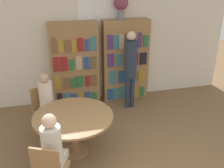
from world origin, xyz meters
name	(u,v)px	position (x,y,z in m)	size (l,w,h in m)	color
wall_back	(98,38)	(0.00, 3.58, 1.51)	(6.40, 0.07, 3.00)	beige
bookshelf_left	(75,65)	(-0.60, 3.38, 0.97)	(1.08, 0.34, 1.95)	olive
bookshelf_right	(125,61)	(0.60, 3.38, 0.97)	(1.08, 0.34, 1.95)	olive
flower_vase	(121,4)	(0.47, 3.39, 2.28)	(0.32, 0.32, 0.52)	slate
reading_table	(73,121)	(-0.85, 1.51, 0.64)	(1.34, 1.34, 0.75)	olive
chair_left_side	(44,107)	(-1.34, 2.39, 0.51)	(0.54, 0.54, 0.91)	olive
seated_reader_left	(48,101)	(-1.25, 2.23, 0.70)	(0.38, 0.41, 1.24)	beige
seated_reader_right	(53,147)	(-1.20, 0.75, 0.73)	(0.39, 0.42, 1.27)	beige
librarian_standing	(130,63)	(0.57, 2.88, 1.09)	(0.28, 0.55, 1.79)	#232D3D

